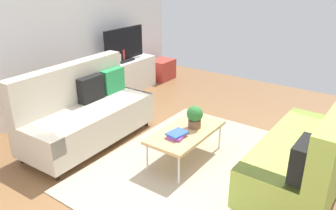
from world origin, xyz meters
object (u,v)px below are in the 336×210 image
vase_1 (107,62)px  bottle_2 (124,56)px  potted_plant (195,116)px  table_book_0 (177,135)px  vase_0 (100,64)px  couch_green (310,154)px  tv (124,45)px  bottle_0 (116,59)px  coffee_table (186,132)px  couch_beige (86,112)px  storage_trunk (162,70)px  tv_console (125,77)px  bottle_1 (120,59)px

vase_1 → bottle_2: bottle_2 is taller
potted_plant → table_book_0: bearing=174.0°
vase_0 → couch_green: bearing=-98.6°
tv → bottle_0: tv is taller
bottle_2 → coffee_table: bearing=-120.9°
bottle_0 → table_book_0: bearing=-120.7°
vase_0 → bottle_2: bearing=-9.7°
couch_beige → vase_0: 1.61m
storage_trunk → potted_plant: (-2.41, -2.30, 0.36)m
vase_1 → bottle_0: bottle_0 is taller
vase_0 → vase_1: size_ratio=1.06×
tv_console → potted_plant: bearing=-118.6°
table_book_0 → bottle_2: 2.83m
couch_beige → vase_1: size_ratio=14.48×
tv_console → table_book_0: tv_console is taller
couch_beige → bottle_0: (1.56, 0.90, 0.29)m
storage_trunk → potted_plant: size_ratio=1.77×
vase_1 → bottle_0: bearing=-31.6°
potted_plant → storage_trunk: bearing=43.7°
couch_green → potted_plant: size_ratio=6.50×
couch_beige → vase_1: couch_beige is taller
tv_console → bottle_2: bearing=-143.9°
couch_green → storage_trunk: (2.26, 3.68, -0.22)m
storage_trunk → tv_console: bearing=174.8°
couch_green → tv_console: bearing=73.8°
tv → coffee_table: bearing=-121.7°
couch_green → vase_0: (0.58, 3.83, 0.27)m
potted_plant → bottle_1: (1.14, 2.36, 0.15)m
couch_green → table_book_0: size_ratio=7.97×
vase_1 → couch_green: bearing=-101.0°
tv_console → vase_1: bearing=173.2°
tv_console → bottle_2: 0.44m
storage_trunk → potted_plant: potted_plant is taller
tv → vase_0: size_ratio=7.10×
couch_green → tv: (1.16, 3.76, 0.51)m
couch_green → bottle_2: (1.10, 3.74, 0.32)m
potted_plant → bottle_0: bearing=66.3°
coffee_table → storage_trunk: storage_trunk is taller
bottle_2 → vase_0: bearing=170.3°
bottle_0 → bottle_2: 0.22m
couch_green → tv: bearing=73.8°
couch_beige → storage_trunk: size_ratio=3.71×
couch_green → coffee_table: 1.45m
potted_plant → table_book_0: potted_plant is taller
couch_green → bottle_0: 3.86m
couch_green → couch_beige: bearing=104.2°
couch_beige → coffee_table: size_ratio=1.75×
coffee_table → potted_plant: bearing=-15.7°
couch_green → potted_plant: couch_green is taller
couch_beige → bottle_0: size_ratio=10.02×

